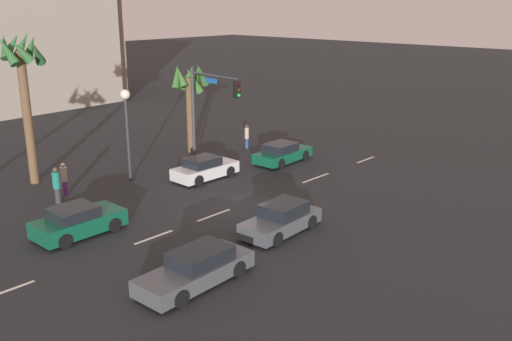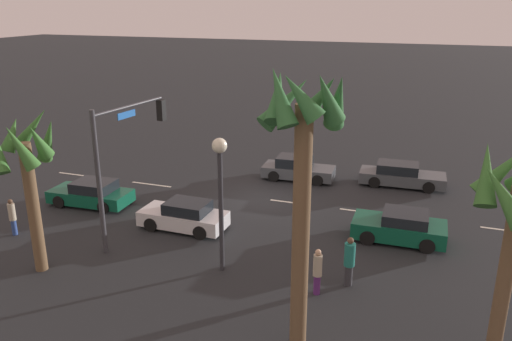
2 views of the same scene
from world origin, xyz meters
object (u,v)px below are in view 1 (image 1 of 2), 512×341
(traffic_signal, at_px, (208,103))
(pedestrian_1, at_px, (247,136))
(pedestrian_0, at_px, (64,178))
(building_3, at_px, (43,36))
(palm_tree_1, at_px, (190,87))
(palm_tree_2, at_px, (23,74))
(car_2, at_px, (197,269))
(car_4, at_px, (78,221))
(car_1, at_px, (282,153))
(pedestrian_2, at_px, (57,185))
(car_0, at_px, (281,219))
(streetlamp, at_px, (126,116))
(car_3, at_px, (205,169))

(traffic_signal, xyz_separation_m, pedestrian_1, (4.99, 1.53, -3.17))
(pedestrian_0, height_order, building_3, building_3)
(building_3, bearing_deg, palm_tree_1, -94.70)
(pedestrian_1, relative_size, palm_tree_1, 0.27)
(palm_tree_2, distance_m, building_3, 30.62)
(car_2, relative_size, car_4, 1.19)
(car_2, bearing_deg, pedestrian_0, 81.68)
(car_1, distance_m, car_2, 16.80)
(car_2, bearing_deg, car_4, 94.27)
(pedestrian_0, relative_size, pedestrian_2, 0.91)
(car_0, xyz_separation_m, streetlamp, (-0.08, 11.37, 3.15))
(car_2, height_order, building_3, building_3)
(palm_tree_2, bearing_deg, pedestrian_1, -13.78)
(pedestrian_0, relative_size, building_3, 0.13)
(car_1, height_order, car_4, car_4)
(car_0, relative_size, pedestrian_1, 2.48)
(pedestrian_2, bearing_deg, building_3, 62.87)
(car_3, relative_size, car_4, 1.01)
(car_1, relative_size, car_4, 1.06)
(car_1, bearing_deg, building_3, 86.54)
(car_3, xyz_separation_m, pedestrian_0, (-6.97, 3.41, 0.31))
(car_1, relative_size, pedestrian_0, 2.41)
(palm_tree_1, height_order, palm_tree_2, palm_tree_2)
(car_4, distance_m, building_3, 39.70)
(pedestrian_2, height_order, palm_tree_2, palm_tree_2)
(car_3, bearing_deg, palm_tree_1, 55.94)
(car_2, bearing_deg, pedestrian_1, 38.39)
(car_3, height_order, traffic_signal, traffic_signal)
(pedestrian_0, height_order, pedestrian_1, pedestrian_0)
(car_2, xyz_separation_m, pedestrian_2, (0.91, 11.73, 0.40))
(car_2, height_order, pedestrian_2, pedestrian_2)
(palm_tree_2, bearing_deg, pedestrian_0, -87.50)
(pedestrian_1, xyz_separation_m, pedestrian_2, (-14.77, -0.69, 0.10))
(car_1, height_order, pedestrian_0, pedestrian_0)
(car_0, xyz_separation_m, traffic_signal, (4.90, 10.03, 3.45))
(car_1, bearing_deg, pedestrian_1, 75.76)
(car_3, relative_size, streetlamp, 0.76)
(streetlamp, relative_size, palm_tree_2, 0.62)
(car_2, distance_m, palm_tree_2, 16.89)
(car_3, xyz_separation_m, palm_tree_2, (-7.11, 6.55, 5.58))
(traffic_signal, xyz_separation_m, palm_tree_2, (-8.97, 4.95, 2.12))
(pedestrian_0, xyz_separation_m, building_3, (14.84, 29.85, 5.56))
(car_3, xyz_separation_m, pedestrian_1, (6.85, 3.13, 0.29))
(car_2, distance_m, pedestrian_1, 20.01)
(car_0, height_order, pedestrian_1, pedestrian_1)
(streetlamp, bearing_deg, palm_tree_2, 137.84)
(car_3, relative_size, palm_tree_2, 0.47)
(car_1, relative_size, car_2, 0.89)
(car_1, bearing_deg, palm_tree_1, 110.08)
(car_2, relative_size, car_3, 1.18)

